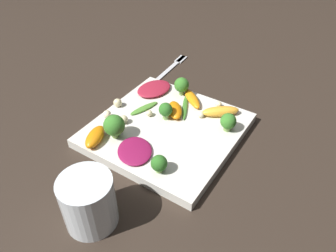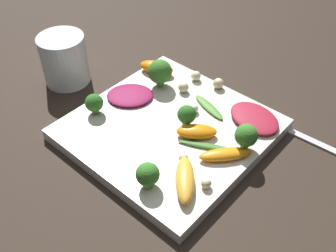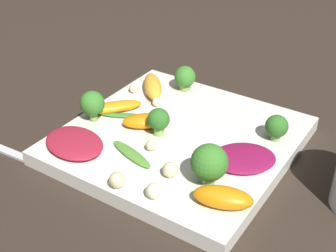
{
  "view_description": "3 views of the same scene",
  "coord_description": "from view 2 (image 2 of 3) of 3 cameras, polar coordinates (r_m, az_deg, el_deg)",
  "views": [
    {
      "loc": [
        0.43,
        0.28,
        0.45
      ],
      "look_at": [
        0.01,
        0.01,
        0.03
      ],
      "focal_mm": 35.0,
      "sensor_mm": 36.0,
      "label": 1
    },
    {
      "loc": [
        -0.3,
        0.34,
        0.43
      ],
      "look_at": [
        -0.01,
        0.02,
        0.04
      ],
      "focal_mm": 42.0,
      "sensor_mm": 36.0,
      "label": 2
    },
    {
      "loc": [
        0.27,
        -0.43,
        0.35
      ],
      "look_at": [
        -0.02,
        -0.0,
        0.03
      ],
      "focal_mm": 50.0,
      "sensor_mm": 36.0,
      "label": 3
    }
  ],
  "objects": [
    {
      "name": "ground_plane",
      "position": [
        0.63,
        0.21,
        -1.15
      ],
      "size": [
        2.4,
        2.4,
        0.0
      ],
      "primitive_type": "plane",
      "color": "#2D231C"
    },
    {
      "name": "plate",
      "position": [
        0.62,
        0.22,
        -0.49
      ],
      "size": [
        0.28,
        0.28,
        0.02
      ],
      "color": "silver",
      "rests_on": "ground_plane"
    },
    {
      "name": "drinking_glass",
      "position": [
        0.74,
        -14.81,
        9.32
      ],
      "size": [
        0.08,
        0.08,
        0.09
      ],
      "color": "white",
      "rests_on": "ground_plane"
    },
    {
      "name": "radicchio_leaf_0",
      "position": [
        0.67,
        -5.54,
        4.47
      ],
      "size": [
        0.1,
        0.1,
        0.01
      ],
      "color": "maroon",
      "rests_on": "plate"
    },
    {
      "name": "radicchio_leaf_1",
      "position": [
        0.63,
        12.43,
        1.15
      ],
      "size": [
        0.1,
        0.08,
        0.01
      ],
      "color": "maroon",
      "rests_on": "plate"
    },
    {
      "name": "orange_segment_0",
      "position": [
        0.72,
        -1.69,
        8.46
      ],
      "size": [
        0.07,
        0.05,
        0.02
      ],
      "color": "orange",
      "rests_on": "plate"
    },
    {
      "name": "orange_segment_1",
      "position": [
        0.59,
        4.17,
        -0.82
      ],
      "size": [
        0.07,
        0.06,
        0.02
      ],
      "color": "orange",
      "rests_on": "plate"
    },
    {
      "name": "orange_segment_2",
      "position": [
        0.56,
        8.29,
        -4.12
      ],
      "size": [
        0.07,
        0.07,
        0.01
      ],
      "color": "orange",
      "rests_on": "plate"
    },
    {
      "name": "orange_segment_3",
      "position": [
        0.52,
        2.46,
        -7.78
      ],
      "size": [
        0.07,
        0.08,
        0.02
      ],
      "color": "#FCAD33",
      "rests_on": "plate"
    },
    {
      "name": "broccoli_floret_0",
      "position": [
        0.57,
        11.28,
        -1.41
      ],
      "size": [
        0.03,
        0.03,
        0.04
      ],
      "color": "#7A9E51",
      "rests_on": "plate"
    },
    {
      "name": "broccoli_floret_1",
      "position": [
        0.6,
        2.72,
        1.57
      ],
      "size": [
        0.03,
        0.03,
        0.04
      ],
      "color": "#84AD5B",
      "rests_on": "plate"
    },
    {
      "name": "broccoli_floret_2",
      "position": [
        0.52,
        -2.98,
        -7.1
      ],
      "size": [
        0.03,
        0.03,
        0.04
      ],
      "color": "#7A9E51",
      "rests_on": "plate"
    },
    {
      "name": "broccoli_floret_3",
      "position": [
        0.63,
        -10.66,
        3.26
      ],
      "size": [
        0.03,
        0.03,
        0.03
      ],
      "color": "#7A9E51",
      "rests_on": "plate"
    },
    {
      "name": "broccoli_floret_4",
      "position": [
        0.68,
        -1.18,
        7.84
      ],
      "size": [
        0.04,
        0.04,
        0.05
      ],
      "color": "#7A9E51",
      "rests_on": "plate"
    },
    {
      "name": "arugula_sprig_0",
      "position": [
        0.58,
        6.03,
        -2.71
      ],
      "size": [
        0.09,
        0.05,
        0.01
      ],
      "color": "#3D7528",
      "rests_on": "plate"
    },
    {
      "name": "arugula_sprig_1",
      "position": [
        0.64,
        5.97,
        2.75
      ],
      "size": [
        0.07,
        0.04,
        0.01
      ],
      "color": "#518E33",
      "rests_on": "plate"
    },
    {
      "name": "macadamia_nut_0",
      "position": [
        0.53,
        5.56,
        -8.27
      ],
      "size": [
        0.01,
        0.01,
        0.01
      ],
      "color": "beige",
      "rests_on": "plate"
    },
    {
      "name": "macadamia_nut_1",
      "position": [
        0.55,
        2.22,
        -4.61
      ],
      "size": [
        0.01,
        0.01,
        0.01
      ],
      "color": "beige",
      "rests_on": "plate"
    },
    {
      "name": "macadamia_nut_2",
      "position": [
        0.69,
        7.21,
        6.2
      ],
      "size": [
        0.02,
        0.02,
        0.02
      ],
      "color": "beige",
      "rests_on": "plate"
    },
    {
      "name": "macadamia_nut_3",
      "position": [
        0.67,
        2.26,
        5.65
      ],
      "size": [
        0.02,
        0.02,
        0.02
      ],
      "color": "beige",
      "rests_on": "plate"
    },
    {
      "name": "macadamia_nut_4",
      "position": [
        0.63,
        3.82,
        2.52
      ],
      "size": [
        0.01,
        0.01,
        0.01
      ],
      "color": "beige",
      "rests_on": "plate"
    },
    {
      "name": "macadamia_nut_5",
      "position": [
        0.7,
        4.07,
        7.27
      ],
      "size": [
        0.02,
        0.02,
        0.02
      ],
      "color": "beige",
      "rests_on": "plate"
    }
  ]
}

